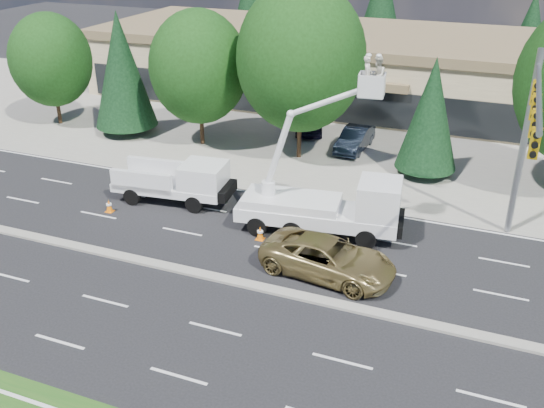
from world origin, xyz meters
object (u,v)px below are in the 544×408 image
at_px(bucket_truck, 333,198).
at_px(minivan, 328,258).
at_px(utility_pickup, 179,185).
at_px(signal_mast, 529,128).

distance_m(bucket_truck, minivan, 3.93).
distance_m(utility_pickup, minivan, 10.55).
bearing_deg(signal_mast, bucket_truck, -171.10).
bearing_deg(utility_pickup, minivan, -29.26).
xyz_separation_m(signal_mast, bucket_truck, (-8.11, -1.27, -4.12)).
xyz_separation_m(signal_mast, minivan, (-7.19, -4.92, -5.24)).
bearing_deg(minivan, signal_mast, -47.98).
xyz_separation_m(signal_mast, utility_pickup, (-16.89, -0.79, -5.09)).
height_order(signal_mast, utility_pickup, signal_mast).
xyz_separation_m(utility_pickup, minivan, (9.70, -4.13, -0.15)).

